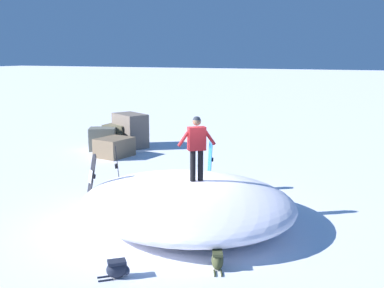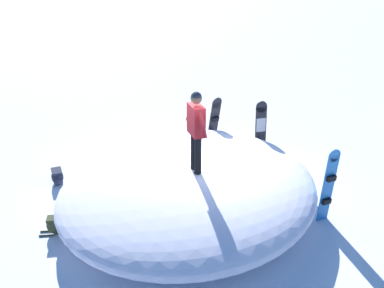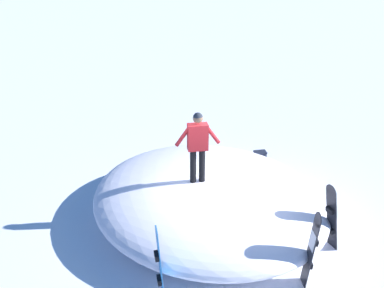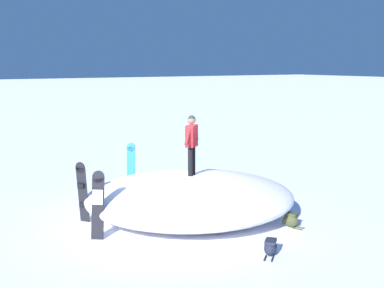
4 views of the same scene
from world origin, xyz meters
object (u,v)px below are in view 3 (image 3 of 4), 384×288
object	(u,v)px
snowboard_secondary_upright	(159,264)
backpack_far	(193,159)
snowboard_primary_upright	(331,216)
snowboard_tertiary_upright	(312,248)
snowboarder_standing	(198,142)
backpack_near	(260,157)

from	to	relation	value
snowboard_secondary_upright	backpack_far	distance (m)	5.39
snowboard_secondary_upright	backpack_far	bearing A→B (deg)	-66.42
snowboard_primary_upright	snowboard_secondary_upright	distance (m)	3.77
snowboard_tertiary_upright	snowboard_secondary_upright	bearing A→B (deg)	39.09
snowboard_primary_upright	backpack_far	xyz separation A→B (m)	(4.38, -1.87, -0.63)
snowboarder_standing	backpack_far	bearing A→B (deg)	-57.88
snowboarder_standing	snowboard_tertiary_upright	distance (m)	3.19
snowboard_secondary_upright	backpack_near	bearing A→B (deg)	-85.08
snowboarder_standing	snowboard_primary_upright	distance (m)	3.18
snowboarder_standing	snowboard_primary_upright	size ratio (longest dim) A/B	1.03
snowboard_tertiary_upright	snowboard_primary_upright	bearing A→B (deg)	-92.22
snowboard_primary_upright	snowboard_tertiary_upright	size ratio (longest dim) A/B	0.99
snowboarder_standing	backpack_far	distance (m)	3.34
snowboard_primary_upright	backpack_far	bearing A→B (deg)	-23.11
snowboard_tertiary_upright	snowboarder_standing	bearing A→B (deg)	-14.86
snowboard_tertiary_upright	backpack_far	world-z (taller)	snowboard_tertiary_upright
snowboarder_standing	snowboard_secondary_upright	bearing A→B (deg)	104.51
snowboard_primary_upright	snowboard_secondary_upright	size ratio (longest dim) A/B	0.96
snowboarder_standing	snowboard_secondary_upright	distance (m)	2.88
snowboard_secondary_upright	snowboard_tertiary_upright	distance (m)	2.83
snowboarder_standing	snowboard_tertiary_upright	xyz separation A→B (m)	(-2.85, 0.76, -1.21)
snowboard_secondary_upright	backpack_near	distance (m)	6.08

